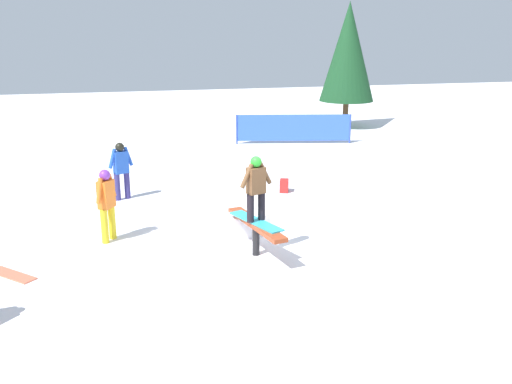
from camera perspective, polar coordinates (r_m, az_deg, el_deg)
The scene contains 10 objects.
ground_plane at distance 11.17m, azimuth -0.00°, elevation -6.28°, with size 60.00×60.00×0.00m, color white.
rail_feature at distance 10.97m, azimuth -0.00°, elevation -3.55°, with size 2.06×0.71×0.67m.
snow_kicker_ramp at distance 12.56m, azimuth -3.46°, elevation -2.56°, with size 1.80×1.50×0.47m, color white.
main_rider_on_rail at distance 10.74m, azimuth -0.00°, elevation 0.14°, with size 1.44×0.78×1.29m.
bystander_blue at distance 14.86m, azimuth -13.34°, elevation 2.36°, with size 0.36×0.65×1.48m.
bystander_orange at distance 12.00m, azimuth -14.71°, elevation -0.92°, with size 0.60×0.43×1.52m.
loose_snowboard_coral at distance 11.35m, azimuth -23.90°, elevation -7.34°, with size 1.49×0.28×0.02m, color #E26F4F.
backpack_on_snow at distance 15.29m, azimuth 2.83°, elevation 0.63°, with size 0.30×0.22×0.34m, color red.
safety_fence at distance 21.64m, azimuth 3.78°, elevation 6.42°, with size 0.96×4.25×1.10m.
pine_tree_far at distance 25.22m, azimuth 9.20°, elevation 13.65°, with size 2.33×2.33×5.30m.
Camera 1 is at (10.02, -2.45, 4.28)m, focal length 40.00 mm.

